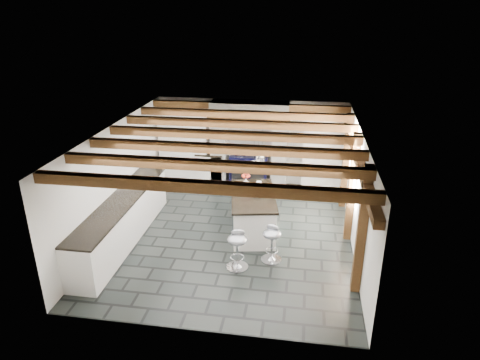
# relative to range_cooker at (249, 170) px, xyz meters

# --- Properties ---
(ground) EXTENTS (6.00, 6.00, 0.00)m
(ground) POSITION_rel_range_cooker_xyz_m (0.00, -2.68, -0.47)
(ground) COLOR black
(ground) RESTS_ON ground
(room_shell) EXTENTS (6.00, 6.03, 6.00)m
(room_shell) POSITION_rel_range_cooker_xyz_m (-0.61, -1.26, 0.60)
(room_shell) COLOR white
(room_shell) RESTS_ON ground
(range_cooker) EXTENTS (1.00, 0.63, 0.99)m
(range_cooker) POSITION_rel_range_cooker_xyz_m (0.00, 0.00, 0.00)
(range_cooker) COLOR black
(range_cooker) RESTS_ON ground
(kitchen_island) EXTENTS (1.20, 1.88, 1.16)m
(kitchen_island) POSITION_rel_range_cooker_xyz_m (0.41, -2.48, -0.02)
(kitchen_island) COLOR white
(kitchen_island) RESTS_ON ground
(bar_stool_near) EXTENTS (0.47, 0.47, 0.74)m
(bar_stool_near) POSITION_rel_range_cooker_xyz_m (0.92, -3.57, -0.01)
(bar_stool_near) COLOR silver
(bar_stool_near) RESTS_ON ground
(bar_stool_far) EXTENTS (0.43, 0.43, 0.76)m
(bar_stool_far) POSITION_rel_range_cooker_xyz_m (0.30, -3.91, 0.01)
(bar_stool_far) COLOR silver
(bar_stool_far) RESTS_ON ground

